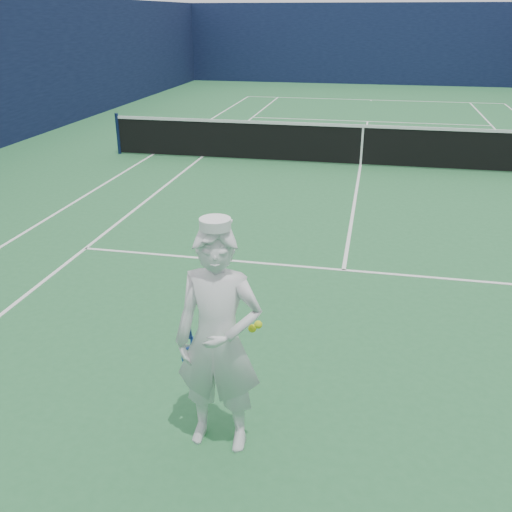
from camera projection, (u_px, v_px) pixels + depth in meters
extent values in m
plane|color=#286B3B|center=(360.00, 166.00, 14.13)|extent=(80.00, 80.00, 0.00)
cube|color=white|center=(371.00, 100.00, 24.83)|extent=(11.03, 0.06, 0.01)
cube|color=white|center=(152.00, 155.00, 15.16)|extent=(0.06, 23.83, 0.01)
cube|color=white|center=(201.00, 158.00, 14.90)|extent=(0.06, 23.77, 0.01)
cube|color=white|center=(368.00, 121.00, 19.89)|extent=(8.23, 0.06, 0.01)
cube|color=white|center=(344.00, 270.00, 8.37)|extent=(8.23, 0.06, 0.01)
cube|color=white|center=(360.00, 165.00, 14.13)|extent=(0.06, 12.80, 0.01)
cube|color=white|center=(371.00, 100.00, 24.70)|extent=(0.06, 0.30, 0.01)
cube|color=#0F1738|center=(377.00, 44.00, 29.56)|extent=(20.12, 0.12, 4.00)
cylinder|color=#141E4C|center=(118.00, 134.00, 15.12)|extent=(0.09, 0.09, 1.07)
cube|color=black|center=(362.00, 146.00, 13.94)|extent=(12.79, 0.02, 0.92)
cube|color=white|center=(363.00, 126.00, 13.75)|extent=(12.79, 0.04, 0.07)
cube|color=white|center=(362.00, 147.00, 13.95)|extent=(0.05, 0.03, 0.94)
imported|color=white|center=(219.00, 342.00, 4.66)|extent=(0.74, 0.49, 2.01)
cylinder|color=white|center=(215.00, 224.00, 4.25)|extent=(0.24, 0.24, 0.08)
cube|color=white|center=(220.00, 222.00, 4.38)|extent=(0.18, 0.10, 0.02)
cylinder|color=navy|center=(189.00, 329.00, 4.77)|extent=(0.04, 0.09, 0.22)
cube|color=#2146B5|center=(192.00, 343.00, 4.89)|extent=(0.02, 0.02, 0.14)
torus|color=#2146B5|center=(195.00, 360.00, 5.03)|extent=(0.30, 0.10, 0.29)
cube|color=beige|center=(195.00, 360.00, 5.03)|extent=(0.22, 0.01, 0.30)
sphere|color=#D3E219|center=(252.00, 328.00, 4.65)|extent=(0.07, 0.07, 0.07)
sphere|color=#D3E219|center=(258.00, 325.00, 4.65)|extent=(0.07, 0.07, 0.07)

